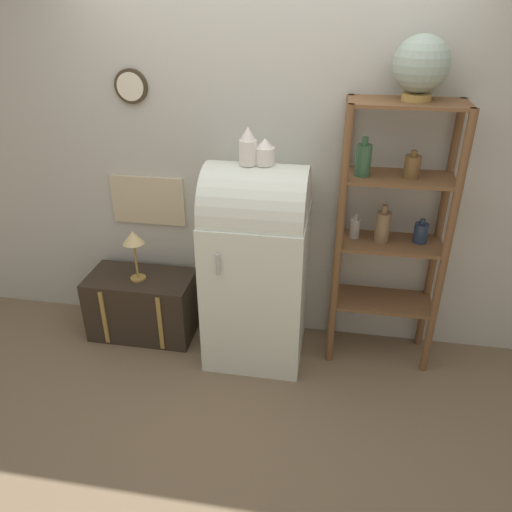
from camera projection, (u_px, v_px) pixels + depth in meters
name	position (u px, v px, depth m)	size (l,w,h in m)	color
ground_plane	(251.00, 370.00, 3.46)	(12.00, 12.00, 0.00)	#7A664C
wall_back	(264.00, 156.00, 3.33)	(7.00, 0.09, 2.70)	#B7B7AD
refrigerator	(257.00, 262.00, 3.33)	(0.66, 0.65, 1.40)	silver
suitcase_trunk	(143.00, 305.00, 3.74)	(0.77, 0.42, 0.48)	#33281E
shelf_unit	(391.00, 223.00, 3.16)	(0.70, 0.35, 1.78)	brown
globe	(421.00, 65.00, 2.73)	(0.31, 0.31, 0.35)	#AD8942
vase_left	(248.00, 147.00, 2.96)	(0.11, 0.11, 0.23)	white
vase_center	(265.00, 152.00, 2.98)	(0.12, 0.12, 0.16)	white
desk_lamp	(134.00, 242.00, 3.46)	(0.15, 0.15, 0.38)	#AD8942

